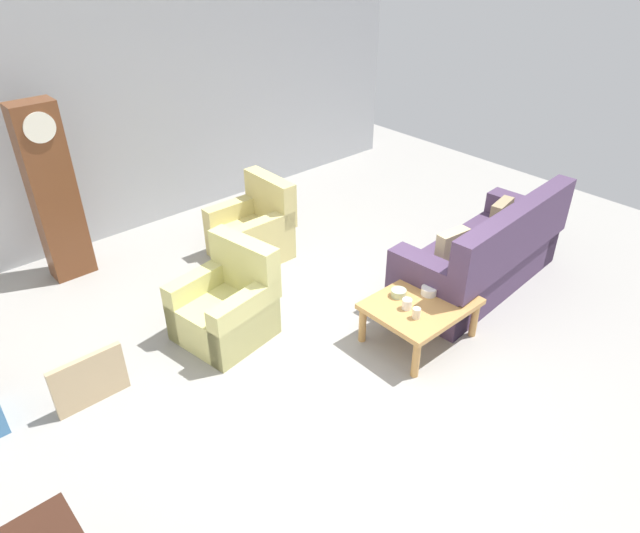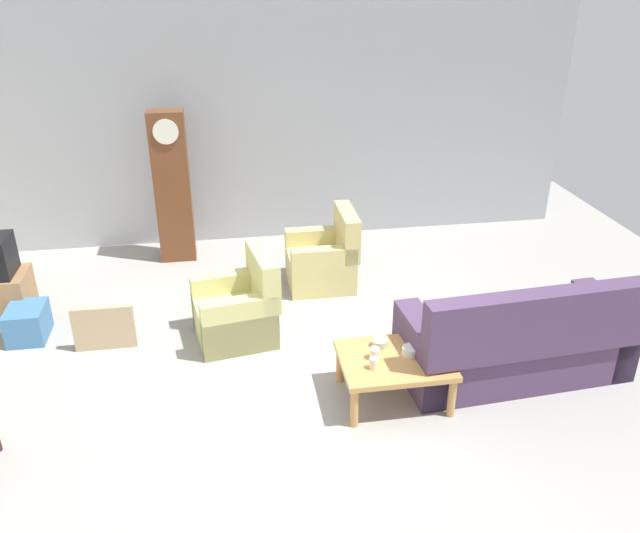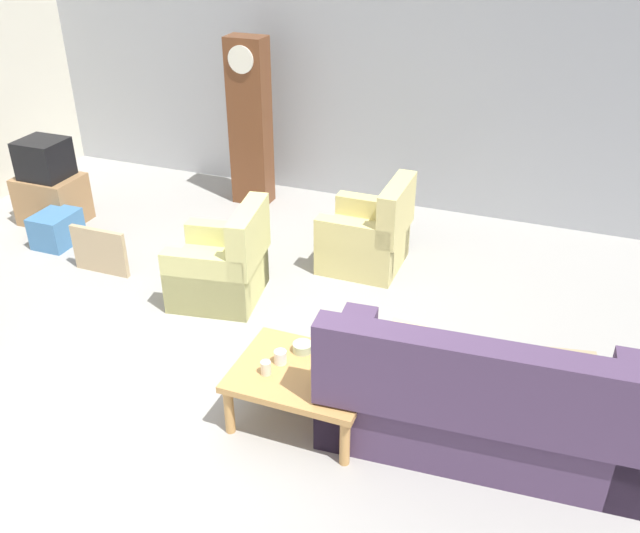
% 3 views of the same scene
% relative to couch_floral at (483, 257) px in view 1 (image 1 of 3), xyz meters
% --- Properties ---
extents(ground_plane, '(10.40, 10.40, 0.00)m').
position_rel_couch_floral_xyz_m(ground_plane, '(-1.99, 0.21, -0.35)').
color(ground_plane, '#999691').
extents(garage_door_wall, '(8.40, 0.16, 3.20)m').
position_rel_couch_floral_xyz_m(garage_door_wall, '(-1.99, 3.81, 1.25)').
color(garage_door_wall, '#9EA0A5').
rests_on(garage_door_wall, ground_plane).
extents(couch_floral, '(2.16, 1.03, 1.04)m').
position_rel_couch_floral_xyz_m(couch_floral, '(0.00, 0.00, 0.00)').
color(couch_floral, '#4C3856').
rests_on(couch_floral, ground_plane).
extents(armchair_olive_near, '(0.90, 0.88, 0.92)m').
position_rel_couch_floral_xyz_m(armchair_olive_near, '(-2.51, 1.11, -0.05)').
color(armchair_olive_near, '#CCC67A').
rests_on(armchair_olive_near, ground_plane).
extents(armchair_olive_far, '(0.79, 0.76, 0.92)m').
position_rel_couch_floral_xyz_m(armchair_olive_far, '(-1.45, 2.16, -0.05)').
color(armchair_olive_far, '#D0C178').
rests_on(armchair_olive_far, ground_plane).
extents(coffee_table_wood, '(0.96, 0.76, 0.42)m').
position_rel_couch_floral_xyz_m(coffee_table_wood, '(-1.21, -0.15, 0.01)').
color(coffee_table_wood, tan).
rests_on(coffee_table_wood, ground_plane).
extents(grandfather_clock, '(0.44, 0.30, 1.93)m').
position_rel_couch_floral_xyz_m(grandfather_clock, '(-3.21, 3.19, 0.62)').
color(grandfather_clock, brown).
rests_on(grandfather_clock, ground_plane).
extents(framed_picture_leaning, '(0.60, 0.05, 0.47)m').
position_rel_couch_floral_xyz_m(framed_picture_leaning, '(-3.86, 1.09, -0.12)').
color(framed_picture_leaning, tan).
rests_on(framed_picture_leaning, ground_plane).
extents(cup_white_porcelain, '(0.09, 0.09, 0.10)m').
position_rel_couch_floral_xyz_m(cup_white_porcelain, '(-1.39, -0.13, 0.12)').
color(cup_white_porcelain, white).
rests_on(cup_white_porcelain, coffee_table_wood).
extents(cup_blue_rimmed, '(0.09, 0.09, 0.09)m').
position_rel_couch_floral_xyz_m(cup_blue_rimmed, '(-0.92, -0.04, 0.11)').
color(cup_blue_rimmed, silver).
rests_on(cup_blue_rimmed, coffee_table_wood).
extents(cup_cream_tall, '(0.07, 0.07, 0.10)m').
position_rel_couch_floral_xyz_m(cup_cream_tall, '(-1.43, -0.27, 0.12)').
color(cup_cream_tall, beige).
rests_on(cup_cream_tall, coffee_table_wood).
extents(bowl_white_stacked, '(0.15, 0.15, 0.07)m').
position_rel_couch_floral_xyz_m(bowl_white_stacked, '(-1.06, -0.11, 0.11)').
color(bowl_white_stacked, white).
rests_on(bowl_white_stacked, coffee_table_wood).
extents(bowl_shallow_green, '(0.14, 0.14, 0.07)m').
position_rel_couch_floral_xyz_m(bowl_shallow_green, '(-1.29, 0.06, 0.10)').
color(bowl_shallow_green, '#B2C69E').
rests_on(bowl_shallow_green, coffee_table_wood).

